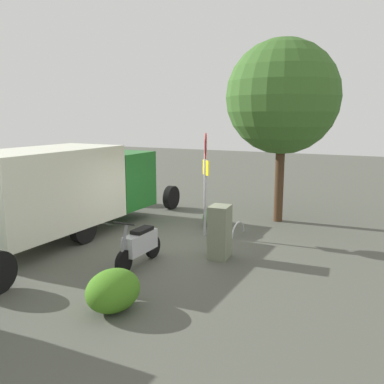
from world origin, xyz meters
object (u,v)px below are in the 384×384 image
at_px(utility_cabinet, 220,232).
at_px(bike_rack_hoop, 238,235).
at_px(motorcycle, 140,244).
at_px(street_tree, 283,97).
at_px(stop_sign, 206,168).
at_px(box_truck_near, 72,185).

height_order(utility_cabinet, bike_rack_hoop, utility_cabinet).
distance_m(motorcycle, street_tree, 7.03).
bearing_deg(utility_cabinet, stop_sign, -144.75).
height_order(stop_sign, utility_cabinet, stop_sign).
bearing_deg(stop_sign, motorcycle, -7.40).
bearing_deg(bike_rack_hoop, box_truck_near, -65.74).
xyz_separation_m(utility_cabinet, bike_rack_hoop, (-2.11, -0.27, -0.68)).
bearing_deg(motorcycle, utility_cabinet, 131.49).
distance_m(stop_sign, street_tree, 3.77).
distance_m(street_tree, utility_cabinet, 5.60).
relative_size(street_tree, utility_cabinet, 4.46).
bearing_deg(stop_sign, street_tree, 151.02).
bearing_deg(stop_sign, box_truck_near, -66.78).
relative_size(street_tree, bike_rack_hoop, 7.13).
height_order(motorcycle, street_tree, street_tree).
relative_size(motorcycle, utility_cabinet, 1.33).
bearing_deg(utility_cabinet, bike_rack_hoop, -172.77).
bearing_deg(box_truck_near, bike_rack_hoop, -64.93).
bearing_deg(stop_sign, utility_cabinet, 35.25).
xyz_separation_m(box_truck_near, bike_rack_hoop, (-2.08, 4.61, -1.53)).
distance_m(street_tree, bike_rack_hoop, 4.79).
distance_m(box_truck_near, bike_rack_hoop, 5.28).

